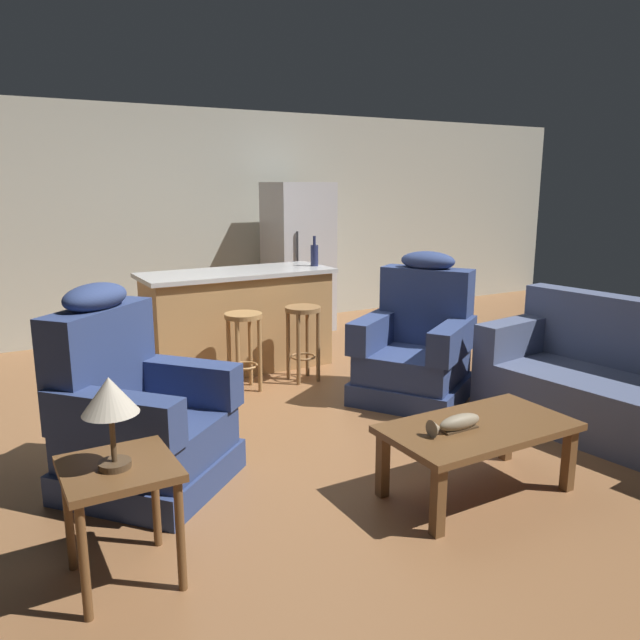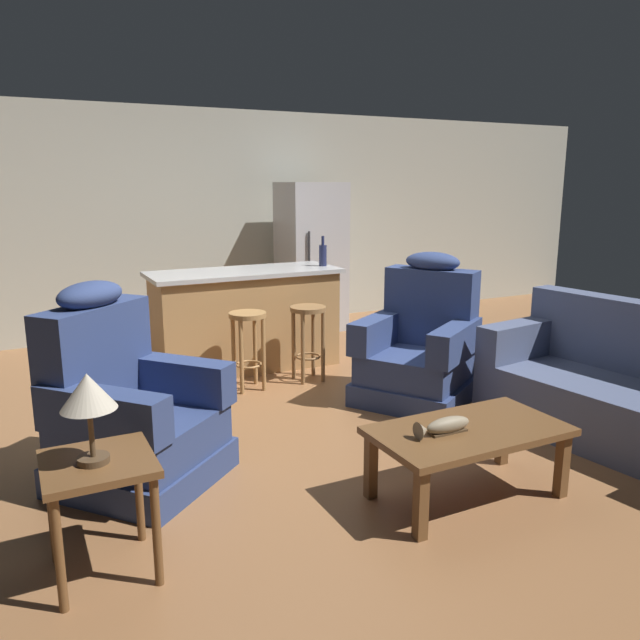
% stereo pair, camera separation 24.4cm
% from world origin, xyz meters
% --- Properties ---
extents(ground_plane, '(12.00, 12.00, 0.00)m').
position_xyz_m(ground_plane, '(0.00, 0.00, 0.00)').
color(ground_plane, brown).
extents(back_wall, '(12.00, 0.05, 2.60)m').
position_xyz_m(back_wall, '(0.00, 3.12, 1.30)').
color(back_wall, '#B2B2A3').
rests_on(back_wall, ground_plane).
extents(coffee_table, '(1.10, 0.60, 0.42)m').
position_xyz_m(coffee_table, '(0.23, -1.63, 0.36)').
color(coffee_table, brown).
rests_on(coffee_table, ground_plane).
extents(fish_figurine, '(0.34, 0.10, 0.10)m').
position_xyz_m(fish_figurine, '(0.05, -1.64, 0.46)').
color(fish_figurine, '#4C3823').
rests_on(fish_figurine, coffee_table).
extents(couch, '(1.08, 1.99, 0.94)m').
position_xyz_m(couch, '(1.74, -1.50, 0.34)').
color(couch, '#4C5675').
rests_on(couch, ground_plane).
extents(recliner_near_lamp, '(1.19, 1.19, 1.20)m').
position_xyz_m(recliner_near_lamp, '(-1.43, -0.54, 0.42)').
color(recliner_near_lamp, navy).
rests_on(recliner_near_lamp, ground_plane).
extents(recliner_near_island, '(1.16, 1.16, 1.20)m').
position_xyz_m(recliner_near_island, '(0.97, -0.13, 0.42)').
color(recliner_near_island, navy).
rests_on(recliner_near_island, ground_plane).
extents(end_table, '(0.48, 0.48, 0.56)m').
position_xyz_m(end_table, '(-1.72, -1.45, 0.46)').
color(end_table, brown).
rests_on(end_table, ground_plane).
extents(table_lamp, '(0.24, 0.24, 0.41)m').
position_xyz_m(table_lamp, '(-1.73, -1.47, 0.87)').
color(table_lamp, '#4C3823').
rests_on(table_lamp, end_table).
extents(kitchen_island, '(1.80, 0.70, 0.95)m').
position_xyz_m(kitchen_island, '(0.00, 1.35, 0.48)').
color(kitchen_island, '#AD7F4C').
rests_on(kitchen_island, ground_plane).
extents(bar_stool_left, '(0.32, 0.32, 0.68)m').
position_xyz_m(bar_stool_left, '(-0.21, 0.72, 0.47)').
color(bar_stool_left, '#A87A47').
rests_on(bar_stool_left, ground_plane).
extents(bar_stool_right, '(0.32, 0.32, 0.68)m').
position_xyz_m(bar_stool_right, '(0.36, 0.72, 0.47)').
color(bar_stool_right, olive).
rests_on(bar_stool_right, ground_plane).
extents(refrigerator, '(0.70, 0.69, 1.76)m').
position_xyz_m(refrigerator, '(1.28, 2.55, 0.88)').
color(refrigerator, '#B7B7BC').
rests_on(refrigerator, ground_plane).
extents(bottle_tall_green, '(0.08, 0.08, 0.30)m').
position_xyz_m(bottle_tall_green, '(0.80, 1.29, 1.06)').
color(bottle_tall_green, '#23284C').
rests_on(bottle_tall_green, kitchen_island).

